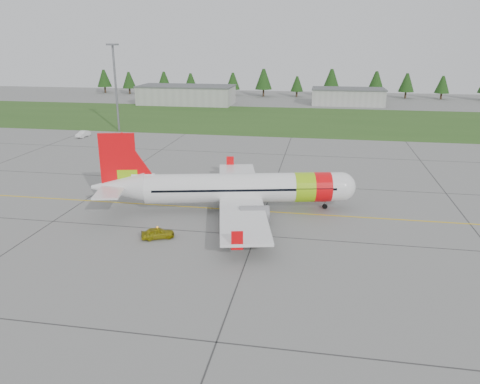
# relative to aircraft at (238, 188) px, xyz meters

# --- Properties ---
(ground) EXTENTS (320.00, 320.00, 0.00)m
(ground) POSITION_rel_aircraft_xyz_m (-6.51, -7.97, -2.96)
(ground) COLOR gray
(ground) RESTS_ON ground
(aircraft) EXTENTS (33.51, 31.41, 10.27)m
(aircraft) POSITION_rel_aircraft_xyz_m (0.00, 0.00, 0.00)
(aircraft) COLOR white
(aircraft) RESTS_ON ground
(follow_me_car) EXTENTS (1.74, 1.85, 3.66)m
(follow_me_car) POSITION_rel_aircraft_xyz_m (-7.14, -10.63, -1.13)
(follow_me_car) COLOR yellow
(follow_me_car) RESTS_ON ground
(service_van) EXTENTS (1.57, 1.50, 4.27)m
(service_van) POSITION_rel_aircraft_xyz_m (-43.57, 41.51, -0.83)
(service_van) COLOR white
(service_van) RESTS_ON ground
(grass_strip) EXTENTS (320.00, 50.00, 0.03)m
(grass_strip) POSITION_rel_aircraft_xyz_m (-6.51, 74.03, -2.95)
(grass_strip) COLOR #30561E
(grass_strip) RESTS_ON ground
(taxi_guideline) EXTENTS (120.00, 0.25, 0.02)m
(taxi_guideline) POSITION_rel_aircraft_xyz_m (-6.51, 0.03, -2.95)
(taxi_guideline) COLOR gold
(taxi_guideline) RESTS_ON ground
(hangar_west) EXTENTS (32.00, 14.00, 6.00)m
(hangar_west) POSITION_rel_aircraft_xyz_m (-36.51, 102.03, 0.04)
(hangar_west) COLOR #A8A8A3
(hangar_west) RESTS_ON ground
(hangar_east) EXTENTS (24.00, 12.00, 5.20)m
(hangar_east) POSITION_rel_aircraft_xyz_m (18.49, 110.03, -0.36)
(hangar_east) COLOR #A8A8A3
(hangar_east) RESTS_ON ground
(floodlight_mast) EXTENTS (0.50, 0.50, 20.00)m
(floodlight_mast) POSITION_rel_aircraft_xyz_m (-38.51, 50.03, 7.04)
(floodlight_mast) COLOR slate
(floodlight_mast) RESTS_ON ground
(treeline) EXTENTS (160.00, 8.00, 10.00)m
(treeline) POSITION_rel_aircraft_xyz_m (-6.51, 130.03, 2.04)
(treeline) COLOR #1C3F14
(treeline) RESTS_ON ground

